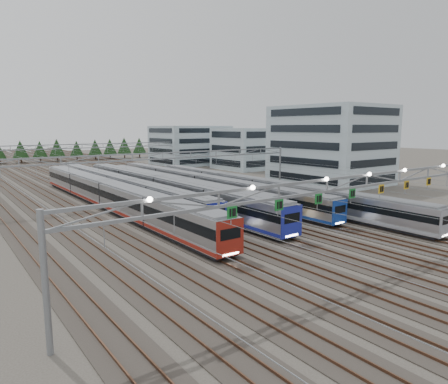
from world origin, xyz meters
TOP-DOWN VIEW (x-y plane):
  - ground at (0.00, 0.00)m, footprint 400.00×400.00m
  - track_bed at (0.00, 100.00)m, footprint 54.00×260.00m
  - train_a at (-11.25, 35.85)m, footprint 3.06×59.93m
  - train_b at (-6.75, 45.23)m, footprint 2.89×61.97m
  - train_c at (-2.25, 36.24)m, footprint 3.08×58.40m
  - train_d at (2.25, 40.09)m, footprint 2.59×52.67m
  - train_e at (6.75, 38.38)m, footprint 2.72×61.13m
  - train_f at (11.25, 27.84)m, footprint 2.73×60.59m
  - gantry_near at (-0.05, -0.12)m, footprint 56.36×0.61m
  - gantry_mid at (0.00, 40.00)m, footprint 56.36×0.36m
  - gantry_far at (0.00, 85.00)m, footprint 56.36×0.36m
  - depot_bldg_south at (38.38, 35.18)m, footprint 18.00×22.00m
  - depot_bldg_mid at (42.60, 69.86)m, footprint 14.00×16.00m
  - depot_bldg_north at (37.58, 92.25)m, footprint 22.00×18.00m
  - treeline at (-0.90, 130.71)m, footprint 93.80×5.60m

SIDE VIEW (x-z plane):
  - ground at x=0.00m, z-range 0.00..0.00m
  - track_bed at x=0.00m, z-range -1.22..4.20m
  - train_d at x=2.25m, z-range 0.25..3.62m
  - train_e at x=6.75m, z-range 0.25..3.79m
  - train_f at x=11.25m, z-range 0.25..3.81m
  - train_b at x=-6.75m, z-range 0.25..4.01m
  - train_a at x=-11.25m, z-range 0.25..4.25m
  - train_c at x=-2.25m, z-range 0.25..4.26m
  - treeline at x=-0.90m, z-range 0.72..7.74m
  - depot_bldg_mid at x=42.60m, z-range 0.00..11.94m
  - depot_bldg_north at x=37.58m, z-range 0.00..12.63m
  - gantry_mid at x=0.00m, z-range 2.39..10.39m
  - gantry_far at x=0.00m, z-range 2.39..10.39m
  - gantry_near at x=-0.05m, z-range 3.05..11.13m
  - depot_bldg_south at x=38.38m, z-range 0.00..16.74m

